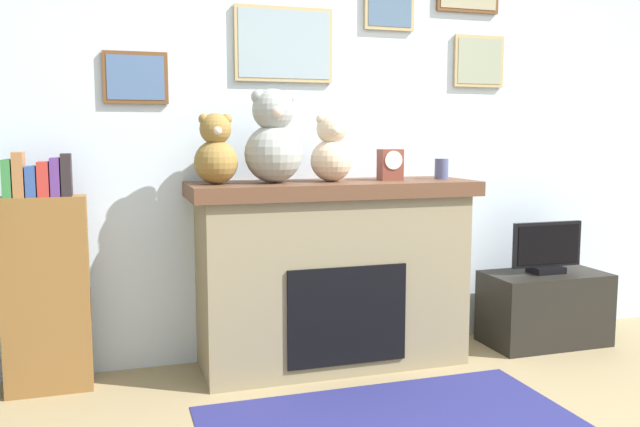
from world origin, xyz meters
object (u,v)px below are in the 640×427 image
Objects in this scene: candle_jar at (442,169)px; teddy_bear_cream at (331,151)px; teddy_bear_tan at (273,141)px; fireplace at (332,273)px; teddy_bear_grey at (216,152)px; bookshelf at (46,284)px; mantel_clock at (390,165)px; television at (547,250)px; tv_stand at (544,308)px.

candle_jar is 0.68m from teddy_bear_cream.
teddy_bear_cream is at bearing -179.96° from candle_jar.
fireplace is at bearing 3.11° from teddy_bear_tan.
teddy_bear_cream reaches higher than teddy_bear_grey.
bookshelf is 1.62m from teddy_bear_cream.
mantel_clock is (1.83, -0.07, 0.57)m from bookshelf.
candle_jar is at bearing 0.04° from teddy_bear_tan.
teddy_bear_cream is at bearing -0.00° from teddy_bear_grey.
teddy_bear_grey reaches higher than fireplace.
teddy_bear_cream is at bearing 179.84° from mantel_clock.
television is 1.84m from teddy_bear_tan.
teddy_bear_tan is at bearing -179.96° from candle_jar.
mantel_clock is 0.35× the size of teddy_bear_tan.
television is at bearing -2.61° from candle_jar.
teddy_bear_tan is (0.30, -0.00, 0.06)m from teddy_bear_grey.
tv_stand is at bearing -0.88° from teddy_bear_grey.
teddy_bear_tan is at bearing -0.03° from teddy_bear_grey.
teddy_bear_tan is 0.33m from teddy_bear_cream.
television is (2.87, -0.10, 0.04)m from bookshelf.
fireplace is 4.31× the size of teddy_bear_grey.
candle_jar is 1.01m from teddy_bear_tan.
teddy_bear_cream reaches higher than mantel_clock.
bookshelf is at bearing 175.36° from teddy_bear_grey.
candle_jar is at bearing 0.26° from mantel_clock.
teddy_bear_tan is (-0.34, -0.02, 0.74)m from fireplace.
candle_jar is at bearing -1.55° from fireplace.
teddy_bear_grey reaches higher than television.
bookshelf is (-1.49, 0.05, 0.03)m from fireplace.
teddy_bear_tan reaches higher than candle_jar.
mantel_clock is 0.98m from teddy_bear_grey.
teddy_bear_cream is (1.48, -0.07, 0.65)m from bookshelf.
fireplace is 1.41m from tv_stand.
bookshelf is 6.96× the size of mantel_clock.
teddy_bear_tan is at bearing 178.97° from tv_stand.
teddy_bear_grey is at bearing 179.94° from mantel_clock.
mantel_clock is 0.47× the size of teddy_bear_cream.
fireplace is at bearing 53.72° from teddy_bear_cream.
mantel_clock is at bearing -3.28° from fireplace.
television reaches higher than tv_stand.
candle_jar is at bearing 0.04° from teddy_bear_cream.
mantel_clock reaches higher than television.
bookshelf is 2.87m from television.
bookshelf is 3.28× the size of teddy_bear_cream.
mantel_clock reaches higher than bookshelf.
teddy_bear_grey is (0.85, -0.07, 0.65)m from bookshelf.
bookshelf is at bearing 178.00° from tv_stand.
tv_stand is 2.02× the size of teddy_bear_grey.
teddy_bear_tan is at bearing -176.89° from fireplace.
teddy_bear_tan is at bearing -3.43° from bookshelf.
mantel_clock reaches higher than candle_jar.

